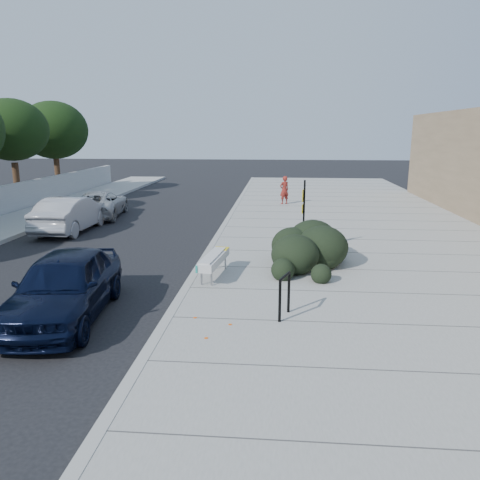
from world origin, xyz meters
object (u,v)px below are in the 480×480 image
Objects in this scene: sign_post at (303,211)px; bench at (214,260)px; suv_silver at (100,204)px; pedestrian at (284,190)px; sedan_navy at (64,286)px; bike_rack at (285,292)px; wagon_silver at (71,214)px.

bench is at bearing -119.66° from sign_post.
sign_post is at bearing 137.41° from suv_silver.
suv_silver is 9.90m from pedestrian.
sedan_navy is (-5.53, -5.85, -0.77)m from sign_post.
suv_silver is at bearing 156.35° from sign_post.
pedestrian is (-0.54, 10.71, -0.60)m from sign_post.
wagon_silver is at bearing 153.74° from bike_rack.
sign_post is 11.74m from suv_silver.
sedan_navy is 13.21m from suv_silver.
bench is 4.03m from sign_post.
wagon_silver reaches higher than bench.
sedan_navy is at bearing 40.88° from pedestrian.
sign_post is (2.58, 2.97, 0.89)m from bench.
pedestrian is (9.06, 3.99, 0.29)m from suv_silver.
sign_post reaches higher than bike_rack.
bench is 9.31m from wagon_silver.
pedestrian is at bearing 104.22° from sign_post.
sedan_navy reaches higher than suv_silver.
pedestrian is at bearing 108.95° from bike_rack.
sign_post is at bearing 55.97° from bench.
wagon_silver is at bearing 172.28° from sign_post.
sign_post is 0.54× the size of sedan_navy.
bike_rack is 0.61× the size of pedestrian.
bike_rack is 0.21× the size of suv_silver.
pedestrian is at bearing 67.25° from sedan_navy.
sedan_navy is (-4.88, -0.11, 0.04)m from bike_rack.
sign_post is 10.74m from pedestrian.
bike_rack is 5.83m from sign_post.
sign_post is 10.06m from wagon_silver.
sign_post is (0.65, 5.74, 0.80)m from bike_rack.
sign_post is at bearing 40.63° from sedan_navy.
sedan_navy is 1.00× the size of wagon_silver.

